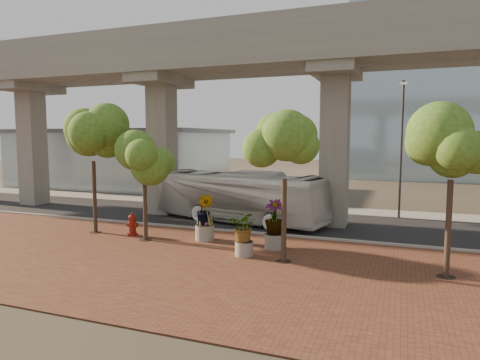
% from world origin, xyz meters
% --- Properties ---
extents(ground, '(160.00, 160.00, 0.00)m').
position_xyz_m(ground, '(0.00, 0.00, 0.00)').
color(ground, '#3E362D').
rests_on(ground, ground).
extents(brick_plaza, '(70.00, 13.00, 0.06)m').
position_xyz_m(brick_plaza, '(0.00, -8.00, 0.03)').
color(brick_plaza, brown).
rests_on(brick_plaza, ground).
extents(asphalt_road, '(90.00, 8.00, 0.04)m').
position_xyz_m(asphalt_road, '(0.00, 2.00, 0.02)').
color(asphalt_road, black).
rests_on(asphalt_road, ground).
extents(curb_strip, '(70.00, 0.25, 0.16)m').
position_xyz_m(curb_strip, '(0.00, -2.00, 0.08)').
color(curb_strip, gray).
rests_on(curb_strip, ground).
extents(far_sidewalk, '(90.00, 3.00, 0.06)m').
position_xyz_m(far_sidewalk, '(0.00, 7.50, 0.03)').
color(far_sidewalk, gray).
rests_on(far_sidewalk, ground).
extents(transit_viaduct, '(72.00, 5.60, 12.40)m').
position_xyz_m(transit_viaduct, '(0.00, 2.00, 7.29)').
color(transit_viaduct, gray).
rests_on(transit_viaduct, ground).
extents(station_pavilion, '(23.00, 13.00, 6.30)m').
position_xyz_m(station_pavilion, '(-20.00, 16.00, 3.22)').
color(station_pavilion, '#ABBDC3').
rests_on(station_pavilion, ground).
extents(transit_bus, '(11.99, 5.28, 3.25)m').
position_xyz_m(transit_bus, '(0.16, 0.92, 1.63)').
color(transit_bus, silver).
rests_on(transit_bus, ground).
extents(fire_hydrant, '(0.62, 0.56, 1.24)m').
position_xyz_m(fire_hydrant, '(-3.86, -4.78, 0.65)').
color(fire_hydrant, maroon).
rests_on(fire_hydrant, ground).
extents(planter_front, '(1.86, 1.86, 2.05)m').
position_xyz_m(planter_front, '(3.28, -6.41, 1.30)').
color(planter_front, gray).
rests_on(planter_front, ground).
extents(planter_right, '(2.23, 2.23, 2.38)m').
position_xyz_m(planter_right, '(4.19, -4.73, 1.50)').
color(planter_right, '#ACA69C').
rests_on(planter_right, ground).
extents(planter_left, '(2.22, 2.22, 2.44)m').
position_xyz_m(planter_left, '(0.30, -4.32, 1.54)').
color(planter_left, '#AFA99E').
rests_on(planter_left, ground).
extents(street_tree_far_west, '(3.84, 3.84, 6.91)m').
position_xyz_m(street_tree_far_west, '(-6.26, -4.90, 5.20)').
color(street_tree_far_west, '#433226').
rests_on(street_tree_far_west, ground).
extents(street_tree_near_west, '(3.43, 3.43, 5.65)m').
position_xyz_m(street_tree_near_west, '(-2.59, -5.45, 4.13)').
color(street_tree_near_west, '#433226').
rests_on(street_tree_near_west, ground).
extents(street_tree_near_east, '(3.56, 3.56, 6.29)m').
position_xyz_m(street_tree_near_east, '(5.18, -6.66, 4.71)').
color(street_tree_near_east, '#433226').
rests_on(street_tree_near_east, ground).
extents(street_tree_far_east, '(3.64, 3.64, 6.49)m').
position_xyz_m(street_tree_far_east, '(11.58, -6.43, 4.87)').
color(street_tree_far_east, '#433226').
rests_on(street_tree_far_east, ground).
extents(streetlamp_west, '(0.45, 1.33, 9.17)m').
position_xyz_m(streetlamp_west, '(-8.27, 6.99, 5.35)').
color(streetlamp_west, '#2B2B30').
rests_on(streetlamp_west, ground).
extents(streetlamp_east, '(0.44, 1.30, 8.96)m').
position_xyz_m(streetlamp_east, '(9.76, 5.92, 5.23)').
color(streetlamp_east, '#302F35').
rests_on(streetlamp_east, ground).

